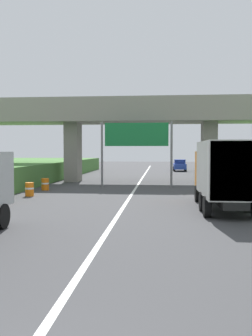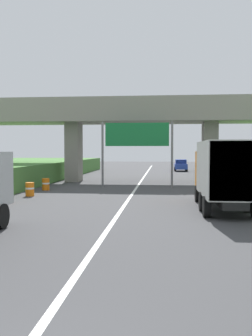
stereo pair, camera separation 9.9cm
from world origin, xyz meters
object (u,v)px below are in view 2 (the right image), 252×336
truck_orange (223,172)px  construction_barrel_3 (4,196)px  speed_limit_sign (251,176)px  overhead_highway_sign (137,139)px  car_blue (181,165)px  construction_barrel_4 (30,189)px  construction_barrel_5 (46,184)px

truck_orange → construction_barrel_3: size_ratio=8.11×
speed_limit_sign → construction_barrel_3: size_ratio=2.48×
overhead_highway_sign → construction_barrel_3: bearing=-122.7°
speed_limit_sign → car_blue: bearing=94.6°
overhead_highway_sign → speed_limit_sign: size_ratio=2.64×
car_blue → construction_barrel_4: car_blue is taller
construction_barrel_3 → construction_barrel_4: 3.68m
construction_barrel_5 → construction_barrel_4: bearing=-88.4°
truck_orange → construction_barrel_4: 12.62m
car_blue → construction_barrel_5: 30.16m
truck_orange → construction_barrel_3: truck_orange is taller
construction_barrel_4 → construction_barrel_5: bearing=91.6°
car_blue → construction_barrel_5: size_ratio=4.56×
construction_barrel_3 → construction_barrel_4: same height
overhead_highway_sign → speed_limit_sign: 10.62m
construction_barrel_3 → car_blue: bearing=71.9°
overhead_highway_sign → construction_barrel_5: (-6.70, -3.08, -3.51)m
speed_limit_sign → car_blue: size_ratio=0.54×
overhead_highway_sign → construction_barrel_5: size_ratio=6.53×
truck_orange → car_blue: bearing=90.4°
overhead_highway_sign → construction_barrel_3: size_ratio=6.53×
truck_orange → car_blue: size_ratio=1.78×
speed_limit_sign → construction_barrel_4: (-14.00, 0.43, -1.02)m
truck_orange → construction_barrel_4: bearing=158.8°
construction_barrel_4 → car_blue: bearing=70.1°
speed_limit_sign → construction_barrel_5: (-14.10, 4.12, -1.02)m
overhead_highway_sign → construction_barrel_3: 12.90m
truck_orange → construction_barrel_3: 11.93m
truck_orange → construction_barrel_5: bearing=145.2°
construction_barrel_5 → overhead_highway_sign: bearing=24.7°
car_blue → truck_orange: bearing=-89.6°
construction_barrel_4 → speed_limit_sign: bearing=-1.8°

